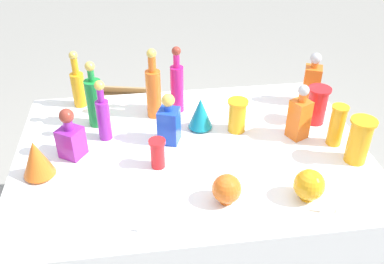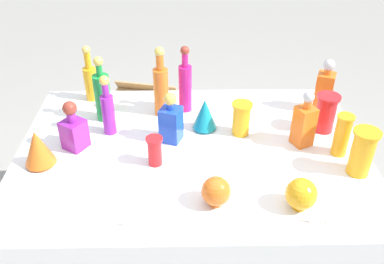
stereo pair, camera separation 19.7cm
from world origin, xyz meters
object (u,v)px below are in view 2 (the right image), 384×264
tall_bottle_3 (161,88)px  slender_vase_3 (363,151)px  slender_vase_2 (326,112)px  square_decanter_0 (74,129)px  fluted_vase_1 (205,114)px  square_decanter_3 (171,121)px  tall_bottle_4 (185,84)px  round_bowl_0 (216,191)px  cardboard_box_behind_left (147,121)px  square_decanter_1 (304,123)px  slender_vase_4 (155,150)px  tall_bottle_0 (90,79)px  slender_vase_0 (342,134)px  fluted_vase_0 (38,147)px  tall_bottle_2 (102,95)px  slender_vase_1 (241,118)px  round_bowl_1 (301,194)px  tall_bottle_1 (108,109)px  square_decanter_2 (324,89)px

tall_bottle_3 → slender_vase_3: tall_bottle_3 is taller
tall_bottle_3 → slender_vase_2: bearing=-12.1°
square_decanter_0 → fluted_vase_1: (0.63, 0.15, -0.01)m
square_decanter_3 → fluted_vase_1: size_ratio=1.54×
tall_bottle_4 → round_bowl_0: size_ratio=2.88×
tall_bottle_3 → cardboard_box_behind_left: tall_bottle_3 is taller
fluted_vase_1 → slender_vase_3: bearing=-28.7°
square_decanter_1 → slender_vase_4: (-0.71, -0.15, -0.04)m
square_decanter_1 → slender_vase_2: square_decanter_1 is taller
tall_bottle_0 → slender_vase_0: tall_bottle_0 is taller
slender_vase_4 → fluted_vase_0: 0.52m
square_decanter_3 → round_bowl_0: bearing=-67.7°
tall_bottle_4 → square_decanter_3: bearing=-103.8°
tall_bottle_2 → slender_vase_3: (1.20, -0.48, -0.03)m
tall_bottle_3 → round_bowl_0: bearing=-70.9°
slender_vase_3 → cardboard_box_behind_left: size_ratio=0.36×
slender_vase_1 → square_decanter_1: bearing=-18.3°
fluted_vase_0 → fluted_vase_1: size_ratio=1.06×
slender_vase_0 → round_bowl_1: bearing=-126.6°
tall_bottle_1 → slender_vase_4: bearing=-47.2°
fluted_vase_0 → fluted_vase_1: 0.81m
tall_bottle_0 → round_bowl_1: tall_bottle_0 is taller
round_bowl_0 → round_bowl_1: round_bowl_1 is taller
round_bowl_0 → round_bowl_1: (0.34, -0.03, 0.00)m
slender_vase_4 → square_decanter_0: bearing=160.5°
square_decanter_0 → slender_vase_4: bearing=-19.5°
square_decanter_0 → round_bowl_1: square_decanter_0 is taller
fluted_vase_1 → cardboard_box_behind_left: size_ratio=0.28×
square_decanter_3 → cardboard_box_behind_left: 1.27m
square_decanter_1 → slender_vase_1: size_ratio=1.66×
tall_bottle_3 → fluted_vase_0: bearing=-140.6°
tall_bottle_2 → square_decanter_2: tall_bottle_2 is taller
round_bowl_1 → slender_vase_4: bearing=153.6°
square_decanter_0 → square_decanter_3: bearing=6.7°
tall_bottle_0 → tall_bottle_2: 0.24m
square_decanter_2 → slender_vase_3: bearing=-88.0°
square_decanter_0 → tall_bottle_4: bearing=32.8°
cardboard_box_behind_left → slender_vase_3: bearing=-51.1°
tall_bottle_2 → round_bowl_0: size_ratio=2.74×
slender_vase_3 → fluted_vase_0: size_ratio=1.21×
tall_bottle_4 → round_bowl_1: 0.91m
slender_vase_2 → fluted_vase_0: 1.40m
round_bowl_0 → square_decanter_2: bearing=49.5°
square_decanter_3 → slender_vase_1: 0.35m
slender_vase_1 → slender_vase_3: slender_vase_3 is taller
fluted_vase_0 → square_decanter_1: bearing=6.6°
tall_bottle_1 → fluted_vase_0: size_ratio=1.75×
fluted_vase_0 → fluted_vase_1: (0.76, 0.28, -0.01)m
slender_vase_2 → fluted_vase_1: slender_vase_2 is taller
cardboard_box_behind_left → fluted_vase_0: bearing=-106.3°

